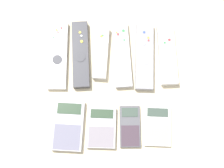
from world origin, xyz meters
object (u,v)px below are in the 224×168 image
remote_5 (167,55)px  remote_2 (101,53)px  calculator_1 (102,128)px  calculator_0 (68,126)px  remote_1 (81,55)px  remote_0 (58,56)px  calculator_3 (158,126)px  remote_4 (144,56)px  remote_3 (122,55)px  calculator_2 (130,126)px

remote_5 → remote_2: bearing=175.4°
remote_2 → calculator_1: remote_2 is taller
calculator_0 → remote_5: bearing=39.1°
remote_1 → remote_0: bearing=178.9°
calculator_0 → calculator_3: size_ratio=1.26×
remote_4 → calculator_0: 0.32m
remote_2 → remote_3: 0.07m
remote_4 → calculator_2: remote_4 is taller
remote_4 → calculator_0: size_ratio=1.40×
remote_4 → remote_5: remote_5 is taller
remote_1 → calculator_1: bearing=-76.5°
remote_3 → calculator_0: remote_3 is taller
remote_2 → remote_3: bearing=-0.9°
calculator_2 → calculator_3: (0.08, 0.00, 0.00)m
calculator_0 → remote_0: bearing=103.3°
remote_4 → calculator_1: (-0.13, -0.22, -0.00)m
remote_0 → remote_3: 0.20m
calculator_3 → remote_3: bearing=117.6°
remote_3 → calculator_2: (0.02, -0.23, -0.00)m
remote_2 → remote_4: bearing=-1.1°
calculator_1 → calculator_3: bearing=3.5°
remote_4 → calculator_0: bearing=-135.1°
remote_3 → remote_5: 0.14m
remote_2 → calculator_3: 0.29m
remote_3 → calculator_2: 0.23m
calculator_1 → remote_3: bearing=76.6°
remote_0 → calculator_3: remote_0 is taller
remote_1 → remote_4: (0.20, -0.01, -0.00)m
remote_1 → calculator_2: size_ratio=1.75×
calculator_2 → calculator_3: bearing=0.4°
remote_4 → remote_3: bearing=176.9°
remote_1 → remote_3: bearing=-2.9°
calculator_3 → calculator_0: bearing=-177.8°
remote_3 → calculator_1: (-0.06, -0.23, -0.00)m
remote_5 → calculator_3: bearing=-102.0°
remote_1 → calculator_0: bearing=-101.1°
remote_0 → calculator_0: bearing=-79.8°
calculator_0 → remote_2: bearing=70.2°
calculator_2 → calculator_0: bearing=179.0°
remote_4 → remote_5: 0.07m
remote_2 → remote_3: (0.07, -0.01, -0.00)m
calculator_2 → calculator_1: bearing=-177.8°
remote_3 → remote_4: size_ratio=1.00×
remote_0 → remote_2: bearing=3.2°
remote_1 → calculator_2: bearing=-58.7°
remote_3 → calculator_2: remote_3 is taller
remote_0 → remote_1: size_ratio=1.01×
remote_5 → remote_3: bearing=176.6°
calculator_1 → calculator_2: (0.09, 0.00, -0.00)m
remote_5 → calculator_1: 0.31m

